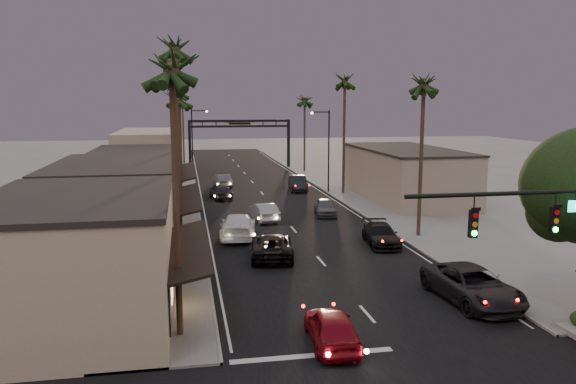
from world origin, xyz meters
name	(u,v)px	position (x,y,z in m)	size (l,w,h in m)	color
ground	(270,203)	(0.00, 40.00, 0.00)	(200.00, 200.00, 0.00)	slate
road	(263,195)	(0.00, 45.00, 0.00)	(14.00, 120.00, 0.02)	black
sidewalk_left	(174,187)	(-9.50, 52.00, 0.06)	(5.00, 92.00, 0.12)	slate
sidewalk_right	(332,183)	(9.50, 52.00, 0.06)	(5.00, 92.00, 0.12)	slate
storefront_near	(80,260)	(-13.00, 12.00, 2.75)	(8.00, 12.00, 5.50)	tan
storefront_mid	(116,205)	(-13.00, 26.00, 2.75)	(8.00, 14.00, 5.50)	gray
storefront_far	(135,178)	(-13.00, 42.00, 2.50)	(8.00, 16.00, 5.00)	tan
storefront_dist	(149,153)	(-13.00, 65.00, 3.00)	(8.00, 20.00, 6.00)	gray
building_right	(405,175)	(14.00, 40.00, 2.50)	(8.00, 18.00, 5.00)	gray
traffic_signal	(570,232)	(5.69, 4.00, 5.08)	(8.51, 0.22, 7.80)	black
arch	(240,131)	(0.00, 70.00, 5.53)	(15.20, 0.40, 7.27)	black
streetlight_right	(326,144)	(6.92, 45.00, 5.33)	(2.13, 0.30, 9.00)	black
streetlight_left	(194,138)	(-6.92, 58.00, 5.33)	(2.13, 0.30, 9.00)	black
palm_la	(172,60)	(-8.60, 9.00, 11.44)	(3.20, 3.20, 13.20)	#38281C
palm_lb	(175,43)	(-8.60, 22.00, 13.39)	(3.20, 3.20, 15.20)	#38281C
palm_lc	(178,95)	(-8.60, 36.00, 10.47)	(3.20, 3.20, 12.20)	#38281C
palm_ld	(179,80)	(-8.60, 55.00, 12.42)	(3.20, 3.20, 14.20)	#38281C
palm_ra	(424,79)	(8.60, 24.00, 11.44)	(3.20, 3.20, 13.20)	#38281C
palm_rb	(345,77)	(8.60, 44.00, 12.42)	(3.20, 3.20, 14.20)	#38281C
palm_rc	(305,98)	(8.60, 64.00, 10.47)	(3.20, 3.20, 12.20)	#38281C
palm_far	(182,92)	(-8.30, 78.00, 11.44)	(3.20, 3.20, 13.20)	#38281C
oncoming_red	(332,327)	(-2.51, 7.05, 0.76)	(1.79, 4.45, 1.52)	maroon
oncoming_pickup	(272,246)	(-2.90, 20.41, 0.78)	(2.57, 5.58, 1.55)	black
oncoming_silver	(264,212)	(-1.83, 31.71, 0.76)	(1.61, 4.62, 1.52)	#939498
oncoming_white	(238,226)	(-4.50, 26.21, 0.88)	(2.47, 6.07, 1.76)	white
oncoming_dgrey	(221,192)	(-4.65, 43.14, 0.78)	(1.83, 4.56, 1.55)	black
oncoming_grey_far	(223,181)	(-3.91, 51.45, 0.75)	(1.58, 4.53, 1.49)	#4F4F54
curbside_near	(472,285)	(5.62, 10.61, 0.87)	(2.88, 6.25, 1.74)	black
curbside_black	(381,235)	(5.06, 22.23, 0.73)	(2.04, 5.01, 1.45)	black
curbside_grey	(325,207)	(3.81, 33.03, 0.73)	(1.72, 4.28, 1.46)	#525156
curbside_far	(298,183)	(4.21, 47.16, 0.84)	(1.77, 5.07, 1.67)	black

